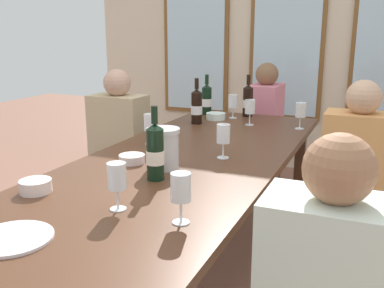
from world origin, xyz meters
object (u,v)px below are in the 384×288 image
Objects in this scene: wine_bottle_0 at (155,152)px; dining_table at (175,176)px; wine_glass_4 at (181,188)px; seated_person_0 at (120,151)px; wine_glass_5 at (250,107)px; metal_pitcher at (163,148)px; wine_glass_1 at (301,111)px; wine_bottle_1 at (207,100)px; tasting_bowl_0 at (36,186)px; tasting_bowl_2 at (132,159)px; wine_glass_0 at (150,124)px; seated_person_4 at (265,132)px; wine_glass_6 at (233,102)px; tasting_bowl_3 at (216,116)px; white_plate_0 at (12,238)px; wine_glass_2 at (223,135)px; seated_person_1 at (355,184)px; wine_bottle_2 at (197,106)px; wine_bottle_3 at (248,101)px; wine_glass_3 at (117,177)px.

dining_table is at bearing 95.18° from wine_bottle_0.
wine_glass_4 is 1.78m from seated_person_0.
wine_bottle_0 is 1.84× the size of wine_glass_5.
metal_pitcher is 1.19m from wine_glass_1.
wine_glass_4 is at bearing -71.07° from wine_bottle_1.
tasting_bowl_0 reaches higher than tasting_bowl_2.
wine_glass_0 is 1.56m from seated_person_4.
wine_bottle_0 is 1.84× the size of wine_glass_6.
white_plate_0 is at bearing -87.58° from tasting_bowl_3.
metal_pitcher is 0.33m from wine_glass_2.
wine_bottle_1 is 1.32m from seated_person_1.
wine_glass_1 and wine_glass_6 have the same top height.
wine_bottle_2 reaches higher than wine_bottle_3.
wine_glass_1 is at bearing 77.37° from wine_glass_3.
wine_bottle_0 reaches higher than wine_glass_1.
seated_person_1 reaches higher than wine_bottle_1.
wine_glass_0 is (-0.02, -0.63, -0.00)m from wine_bottle_2.
metal_pitcher is 0.20m from tasting_bowl_2.
tasting_bowl_0 is at bearing -104.76° from wine_glass_5.
wine_glass_1 is at bearing -19.16° from wine_glass_6.
tasting_bowl_0 is 2.39m from seated_person_4.
seated_person_0 is 1.30m from seated_person_4.
seated_person_0 is (-0.77, -0.57, -0.33)m from wine_bottle_3.
wine_bottle_2 is at bearing 17.75° from seated_person_0.
wine_bottle_3 is at bearing 92.35° from wine_glass_3.
wine_bottle_0 is at bearing -110.30° from wine_glass_2.
wine_glass_1 is at bearing -61.21° from seated_person_4.
wine_glass_1 is at bearing 86.23° from wine_glass_4.
seated_person_0 is at bearing -146.74° from wine_glass_6.
tasting_bowl_2 is 0.72× the size of wine_glass_3.
wine_bottle_2 reaches higher than wine_glass_3.
wine_glass_1 is 0.16× the size of seated_person_4.
wine_glass_4 is 0.16× the size of seated_person_0.
tasting_bowl_2 is at bearing -97.11° from wine_bottle_3.
seated_person_1 is at bearing -53.91° from seated_person_4.
seated_person_1 is (0.78, 0.93, -0.34)m from wine_bottle_0.
dining_table is at bearing 74.41° from metal_pitcher.
dining_table is 9.47× the size of wine_bottle_1.
dining_table is at bearing -75.30° from wine_bottle_1.
tasting_bowl_0 is 0.66m from wine_glass_4.
seated_person_1 is at bearing -30.01° from wine_glass_6.
tasting_bowl_3 is (0.07, 0.20, -0.10)m from wine_bottle_2.
seated_person_0 is at bearing 136.33° from dining_table.
wine_glass_0 is 1.00× the size of wine_glass_5.
wine_bottle_0 reaches higher than dining_table.
seated_person_4 is at bearing 90.59° from wine_bottle_0.
dining_table is 9.27× the size of wine_bottle_3.
wine_glass_3 and wine_glass_6 have the same top height.
tasting_bowl_3 is 0.80× the size of wine_glass_0.
metal_pitcher is 1.09× the size of wine_glass_0.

